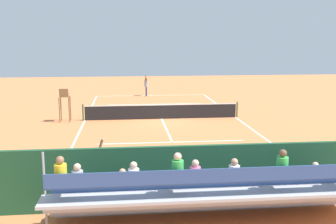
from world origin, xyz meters
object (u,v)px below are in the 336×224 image
object	(u,v)px
tennis_net	(162,111)
tennis_racket	(142,96)
tennis_player	(146,85)
bleacher_stand	(208,193)
courtside_bench	(284,178)
line_judge	(100,167)
tennis_ball_near	(155,99)
equipment_bag	(233,192)
umpire_chair	(65,101)

from	to	relation	value
tennis_net	tennis_racket	distance (m)	10.56
tennis_player	bleacher_stand	bearing A→B (deg)	90.82
courtside_bench	line_judge	world-z (taller)	line_judge
courtside_bench	line_judge	bearing A→B (deg)	-4.14
tennis_net	courtside_bench	distance (m)	13.61
tennis_player	tennis_ball_near	world-z (taller)	tennis_player
tennis_racket	tennis_ball_near	world-z (taller)	tennis_ball_near
tennis_player	line_judge	size ratio (longest dim) A/B	1.00
courtside_bench	line_judge	size ratio (longest dim) A/B	0.93
tennis_player	equipment_bag	bearing A→B (deg)	93.90
courtside_bench	tennis_racket	size ratio (longest dim) A/B	3.17
tennis_racket	tennis_net	bearing A→B (deg)	94.50
tennis_ball_near	line_judge	bearing A→B (deg)	80.77
tennis_net	equipment_bag	xyz separation A→B (m)	(-1.19, 13.40, -0.32)
equipment_bag	line_judge	distance (m)	4.54
bleacher_stand	courtside_bench	size ratio (longest dim) A/B	5.03
tennis_ball_near	bleacher_stand	bearing A→B (deg)	89.30
tennis_net	umpire_chair	bearing A→B (deg)	2.33
bleacher_stand	umpire_chair	bearing A→B (deg)	-67.98
tennis_net	tennis_player	xyz separation A→B (m)	(0.45, -10.67, 0.51)
courtside_bench	tennis_racket	bearing A→B (deg)	-80.85
umpire_chair	tennis_ball_near	xyz separation A→B (m)	(-6.41, -8.63, -1.28)
tennis_net	umpire_chair	xyz separation A→B (m)	(6.20, 0.25, 0.81)
bleacher_stand	tennis_racket	distance (m)	25.94
equipment_bag	line_judge	xyz separation A→B (m)	(4.42, -0.58, 0.84)
tennis_net	line_judge	bearing A→B (deg)	75.84
tennis_net	courtside_bench	size ratio (longest dim) A/B	5.72
bleacher_stand	courtside_bench	bearing A→B (deg)	-145.47
line_judge	tennis_ball_near	bearing A→B (deg)	-99.23
tennis_player	courtside_bench	bearing A→B (deg)	98.22
tennis_net	bleacher_stand	xyz separation A→B (m)	(0.08, 15.39, 0.49)
umpire_chair	tennis_player	bearing A→B (deg)	-117.76
courtside_bench	tennis_player	distance (m)	24.19
tennis_racket	line_judge	world-z (taller)	line_judge
bleacher_stand	tennis_racket	bearing A→B (deg)	-88.34
bleacher_stand	tennis_player	xyz separation A→B (m)	(0.38, -26.06, 0.03)
equipment_bag	tennis_ball_near	distance (m)	21.80
bleacher_stand	courtside_bench	world-z (taller)	bleacher_stand
courtside_bench	equipment_bag	distance (m)	1.86
tennis_racket	line_judge	bearing A→B (deg)	84.11
line_judge	tennis_player	bearing A→B (deg)	-96.75
tennis_net	bleacher_stand	bearing A→B (deg)	89.71
tennis_racket	bleacher_stand	bearing A→B (deg)	91.66
line_judge	tennis_racket	bearing A→B (deg)	-95.89
umpire_chair	bleacher_stand	bearing A→B (deg)	112.02
equipment_bag	tennis_player	xyz separation A→B (m)	(1.64, -24.07, 0.84)
tennis_net	equipment_bag	distance (m)	13.46
umpire_chair	equipment_bag	size ratio (longest dim) A/B	2.38
tennis_net	tennis_ball_near	xyz separation A→B (m)	(-0.21, -8.38, -0.47)
courtside_bench	tennis_player	bearing A→B (deg)	-81.78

